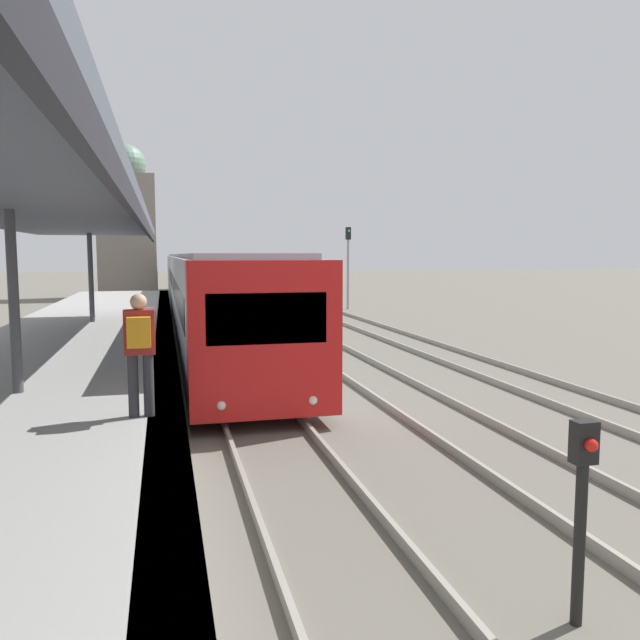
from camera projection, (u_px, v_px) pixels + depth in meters
name	position (u px, v px, depth m)	size (l,w,h in m)	color
platform_canopy	(12.00, 204.00, 9.60)	(4.00, 26.94, 3.07)	#4C515B
person_on_platform	(140.00, 345.00, 8.30)	(0.40, 0.40, 1.66)	#2D2D33
train_near	(196.00, 280.00, 34.02)	(2.71, 48.27, 3.16)	red
train_far	(214.00, 268.00, 64.74)	(2.61, 59.46, 3.14)	gold
signal_post_near	(582.00, 500.00, 5.20)	(0.20, 0.21, 1.78)	black
signal_mast_far	(348.00, 257.00, 35.64)	(0.28, 0.29, 4.69)	gray
distant_domed_building	(128.00, 227.00, 45.08)	(4.00, 4.00, 10.99)	slate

